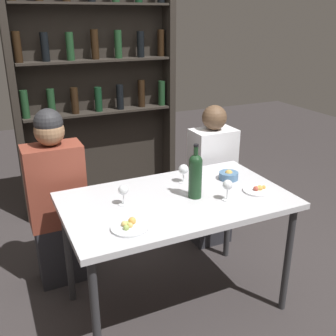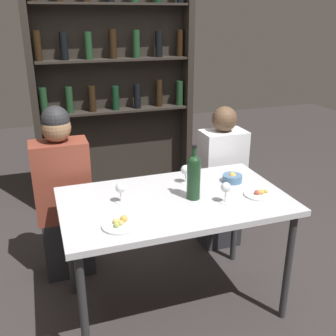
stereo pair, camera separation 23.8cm
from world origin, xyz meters
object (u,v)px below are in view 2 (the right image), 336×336
wine_glass_2 (186,171)px  wine_glass_1 (120,189)px  wine_glass_0 (226,188)px  seated_person_left (64,197)px  wine_bottle (194,175)px  snack_bowl (232,178)px  seated_person_right (221,182)px  food_plate_1 (120,224)px  food_plate_0 (259,194)px

wine_glass_2 → wine_glass_1: bearing=-162.4°
wine_glass_0 → seated_person_left: seated_person_left is taller
wine_glass_0 → wine_glass_1: (-0.57, 0.20, -0.00)m
wine_bottle → snack_bowl: size_ratio=2.60×
wine_glass_2 → seated_person_right: seated_person_right is taller
food_plate_1 → seated_person_left: size_ratio=0.15×
wine_glass_0 → food_plate_0: bearing=4.3°
wine_glass_2 → food_plate_0: 0.48m
seated_person_left → wine_glass_0: bearing=-40.6°
wine_glass_1 → snack_bowl: 0.76m
food_plate_0 → snack_bowl: snack_bowl is taller
wine_glass_0 → food_plate_0: wine_glass_0 is taller
snack_bowl → seated_person_right: bearing=70.5°
wine_glass_2 → seated_person_right: 0.69m
food_plate_0 → seated_person_right: seated_person_right is taller
snack_bowl → seated_person_right: 0.57m
food_plate_1 → seated_person_right: 1.30m
wine_glass_1 → snack_bowl: (0.76, 0.07, -0.06)m
seated_person_left → seated_person_right: size_ratio=1.08×
wine_glass_2 → food_plate_1: (-0.52, -0.41, -0.08)m
wine_glass_0 → wine_glass_1: size_ratio=1.03×
wine_glass_2 → snack_bowl: (0.30, -0.08, -0.06)m
wine_bottle → snack_bowl: bearing=23.8°
seated_person_left → food_plate_0: bearing=-33.3°
wine_glass_2 → seated_person_left: bearing=152.0°
wine_glass_1 → food_plate_0: size_ratio=0.67×
food_plate_1 → wine_bottle: bearing=21.0°
wine_glass_2 → seated_person_left: 0.89m
food_plate_0 → snack_bowl: (-0.06, 0.24, 0.02)m
wine_bottle → wine_glass_2: bearing=80.0°
wine_glass_2 → wine_bottle: bearing=-100.0°
wine_glass_1 → wine_glass_2: bearing=17.6°
snack_bowl → food_plate_1: bearing=-157.9°
wine_glass_0 → seated_person_left: size_ratio=0.10×
wine_bottle → food_plate_0: (0.39, -0.10, -0.14)m
seated_person_left → snack_bowl: bearing=-24.6°
food_plate_0 → wine_glass_1: bearing=167.6°
wine_bottle → seated_person_left: seated_person_left is taller
wine_glass_1 → seated_person_right: 1.12m
wine_bottle → food_plate_1: wine_bottle is taller
wine_glass_0 → food_plate_1: 0.65m
wine_glass_1 → wine_bottle: bearing=-11.1°
wine_glass_1 → food_plate_1: 0.29m
wine_glass_1 → wine_glass_2: 0.48m
wine_glass_0 → seated_person_left: 1.17m
wine_glass_2 → wine_glass_0: bearing=-71.6°
wine_glass_1 → seated_person_right: size_ratio=0.10×
snack_bowl → food_plate_0: bearing=-77.2°
food_plate_1 → seated_person_left: (-0.23, 0.81, -0.18)m
seated_person_right → wine_glass_2: bearing=-139.3°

